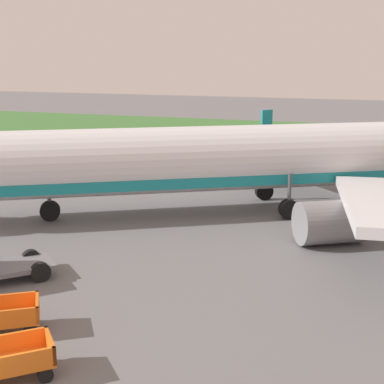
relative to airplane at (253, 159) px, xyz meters
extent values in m
cube|color=#3D7033|center=(-2.30, 31.23, -3.02)|extent=(220.00, 28.00, 0.06)
cylinder|color=silver|center=(-0.89, -0.52, 0.10)|extent=(27.80, 18.27, 3.70)
cube|color=teal|center=(-0.89, -0.52, -0.92)|extent=(25.11, 16.60, 0.56)
cube|color=silver|center=(6.87, -5.67, -0.57)|extent=(4.42, 13.24, 1.35)
cylinder|color=gray|center=(5.02, -4.93, -1.92)|extent=(3.82, 3.42, 2.10)
cube|color=silver|center=(-1.52, 8.77, -0.57)|extent=(11.86, 10.03, 1.35)
cube|color=teal|center=(-2.51, 15.71, 0.38)|extent=(0.83, 0.99, 1.90)
cylinder|color=gray|center=(-1.80, 6.81, -1.92)|extent=(3.82, 3.42, 2.10)
cylinder|color=#4C4C51|center=(-9.97, -5.79, -1.48)|extent=(0.20, 0.20, 2.04)
cylinder|color=black|center=(-9.97, -5.79, -2.50)|extent=(1.18, 0.94, 1.10)
cylinder|color=#4C4C51|center=(2.38, -1.16, -1.48)|extent=(0.20, 0.20, 2.04)
cylinder|color=black|center=(2.38, -1.16, -2.50)|extent=(1.18, 0.94, 1.10)
cylinder|color=#4C4C51|center=(0.17, 2.64, -1.48)|extent=(0.20, 0.20, 2.04)
cylinder|color=black|center=(0.17, 2.64, -2.50)|extent=(1.18, 0.94, 1.10)
cube|color=orange|center=(-2.29, -19.92, -2.57)|extent=(2.79, 2.72, 0.08)
cube|color=orange|center=(-1.86, -20.40, -2.26)|extent=(1.91, 1.76, 0.55)
cube|color=orange|center=(-2.73, -19.44, -2.26)|extent=(1.91, 1.76, 0.55)
cube|color=orange|center=(-1.41, -19.11, -2.26)|extent=(1.02, 1.10, 0.55)
cylinder|color=black|center=(-1.22, -19.70, -2.83)|extent=(0.43, 0.41, 0.44)
cylinder|color=black|center=(-1.98, -18.87, -2.83)|extent=(0.43, 0.41, 0.44)
cube|color=orange|center=(-4.24, -17.67, -2.57)|extent=(2.86, 2.55, 0.08)
cube|color=orange|center=(-4.60, -17.13, -2.26)|extent=(2.13, 1.47, 0.55)
cube|color=orange|center=(-3.24, -17.00, -2.26)|extent=(0.86, 1.22, 0.55)
cylinder|color=black|center=(-3.15, -17.61, -2.83)|extent=(0.45, 0.38, 0.44)
cylinder|color=black|center=(-3.77, -16.68, -2.83)|extent=(0.45, 0.38, 0.44)
cube|color=slate|center=(-6.75, -13.52, -2.55)|extent=(3.51, 3.56, 0.20)
cylinder|color=black|center=(-5.51, -13.45, -2.65)|extent=(0.77, 0.79, 0.80)
cylinder|color=black|center=(-6.76, -12.28, -2.65)|extent=(0.77, 0.79, 0.80)
camera|label=1|loc=(7.33, -31.90, 5.88)|focal=53.63mm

